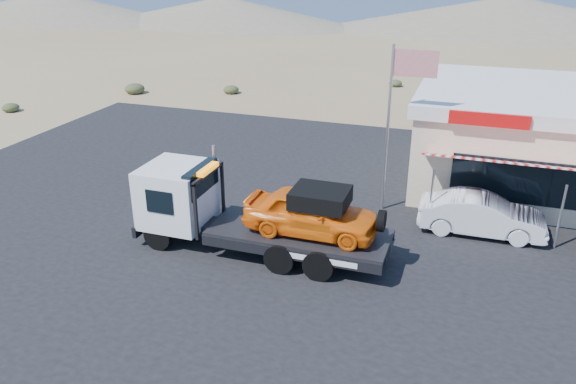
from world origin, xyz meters
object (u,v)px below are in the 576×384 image
(jerky_store, at_px, (550,139))
(white_sedan, at_px, (482,215))
(tow_truck, at_px, (254,210))
(flagpole, at_px, (396,111))

(jerky_store, bearing_deg, white_sedan, -113.37)
(tow_truck, xyz_separation_m, white_sedan, (6.77, 3.56, -0.73))
(white_sedan, bearing_deg, flagpole, 73.54)
(tow_truck, xyz_separation_m, flagpole, (3.52, 4.45, 2.33))
(tow_truck, bearing_deg, jerky_store, 44.46)
(flagpole, bearing_deg, jerky_store, 38.79)
(tow_truck, distance_m, white_sedan, 7.69)
(tow_truck, height_order, white_sedan, tow_truck)
(tow_truck, height_order, jerky_store, jerky_store)
(jerky_store, xyz_separation_m, flagpole, (-5.57, -4.47, 1.77))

